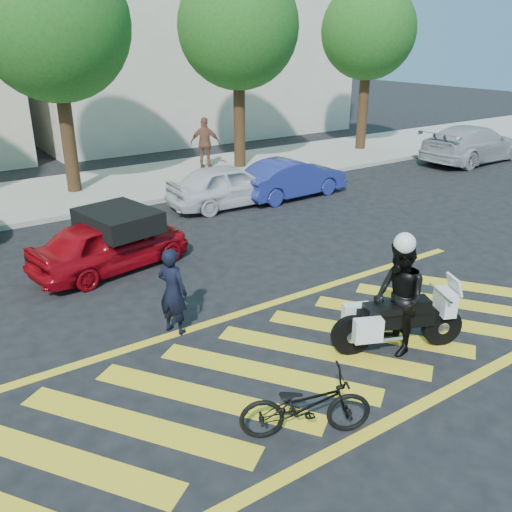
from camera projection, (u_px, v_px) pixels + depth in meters
ground at (298, 361)px, 8.85m from camera, size 90.00×90.00×0.00m
sidewalk at (75, 193)px, 18.03m from camera, size 60.00×5.00×0.15m
crosswalk at (296, 362)px, 8.83m from camera, size 12.33×4.00×0.01m
building_right at (186, 23)px, 27.54m from camera, size 16.00×8.00×11.00m
tree_center at (58, 29)px, 16.24m from camera, size 4.60×4.60×7.56m
tree_right at (240, 32)px, 19.63m from camera, size 4.40×4.40×7.41m
tree_far_right at (369, 35)px, 23.03m from camera, size 4.00×4.00×7.10m
officer_bike at (173, 291)px, 9.44m from camera, size 0.61×0.69×1.59m
bicycle at (306, 405)px, 7.07m from camera, size 1.84×1.34×0.92m
police_motorcycle at (396, 320)px, 9.00m from camera, size 2.16×1.24×1.01m
officer_moto at (399, 298)px, 8.82m from camera, size 1.05×1.15×1.93m
red_convertible at (111, 244)px, 12.10m from camera, size 3.82×2.12×1.23m
parked_mid_right at (229, 185)px, 16.66m from camera, size 3.94×1.72×1.32m
parked_right at (292, 178)px, 17.62m from camera, size 3.83×1.48×1.24m
parked_far_right at (473, 144)px, 22.47m from camera, size 5.28×2.35×1.50m
pedestrian_right at (205, 143)px, 20.61m from camera, size 1.18×1.09×1.94m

